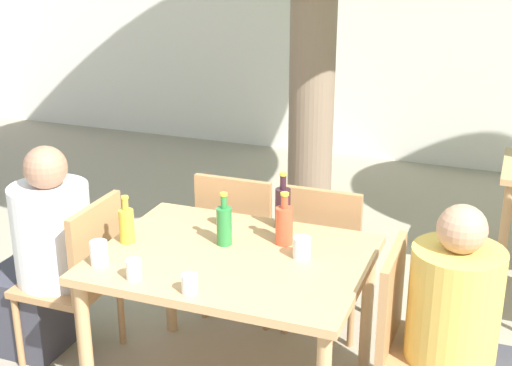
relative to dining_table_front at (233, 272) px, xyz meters
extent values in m
cube|color=white|center=(0.00, 4.00, 0.74)|extent=(10.00, 0.08, 2.80)
cylinder|color=#7A6651|center=(-0.13, 1.68, 0.44)|extent=(0.30, 0.30, 2.20)
cube|color=tan|center=(0.00, 0.00, 0.07)|extent=(1.23, 0.94, 0.04)
cylinder|color=tan|center=(-0.56, -0.41, -0.31)|extent=(0.06, 0.06, 0.71)
cylinder|color=tan|center=(-0.56, 0.41, -0.31)|extent=(0.06, 0.06, 0.71)
cylinder|color=tan|center=(0.56, 0.41, -0.31)|extent=(0.06, 0.06, 0.71)
cylinder|color=tan|center=(1.16, 1.58, -0.31)|extent=(0.06, 0.06, 0.71)
cylinder|color=tan|center=(1.16, 2.16, -0.31)|extent=(0.06, 0.06, 0.71)
cube|color=#A87A4C|center=(-0.94, 0.00, -0.24)|extent=(0.44, 0.44, 0.04)
cube|color=#A87A4C|center=(-0.74, 0.00, 0.01)|extent=(0.04, 0.44, 0.45)
cylinder|color=#A87A4C|center=(-1.13, 0.19, -0.46)|extent=(0.04, 0.04, 0.41)
cylinder|color=#A87A4C|center=(-1.13, -0.19, -0.46)|extent=(0.04, 0.04, 0.41)
cylinder|color=#A87A4C|center=(-0.75, 0.19, -0.46)|extent=(0.04, 0.04, 0.41)
cylinder|color=#A87A4C|center=(-0.75, -0.19, -0.46)|extent=(0.04, 0.04, 0.41)
cube|color=#A87A4C|center=(0.94, 0.00, -0.24)|extent=(0.44, 0.44, 0.04)
cube|color=#A87A4C|center=(0.74, 0.00, 0.01)|extent=(0.04, 0.44, 0.45)
cube|color=#A87A4C|center=(-0.25, 0.79, -0.24)|extent=(0.44, 0.44, 0.04)
cube|color=#A87A4C|center=(-0.25, 0.59, 0.01)|extent=(0.44, 0.04, 0.45)
cylinder|color=#A87A4C|center=(-0.06, 0.98, -0.46)|extent=(0.04, 0.04, 0.41)
cylinder|color=#A87A4C|center=(-0.44, 0.98, -0.46)|extent=(0.04, 0.04, 0.41)
cylinder|color=#A87A4C|center=(-0.06, 0.60, -0.46)|extent=(0.04, 0.04, 0.41)
cylinder|color=#A87A4C|center=(-0.44, 0.60, -0.46)|extent=(0.04, 0.04, 0.41)
cube|color=#A87A4C|center=(0.25, 0.79, -0.24)|extent=(0.44, 0.44, 0.04)
cube|color=#A87A4C|center=(0.25, 0.59, 0.01)|extent=(0.44, 0.04, 0.45)
cylinder|color=#A87A4C|center=(0.44, 0.98, -0.46)|extent=(0.04, 0.04, 0.41)
cylinder|color=#A87A4C|center=(0.06, 0.98, -0.46)|extent=(0.04, 0.04, 0.41)
cylinder|color=#A87A4C|center=(0.44, 0.60, -0.46)|extent=(0.04, 0.04, 0.41)
cylinder|color=#A87A4C|center=(0.06, 0.60, -0.46)|extent=(0.04, 0.04, 0.41)
cube|color=#383842|center=(-1.20, 0.00, -0.44)|extent=(0.40, 0.36, 0.44)
cylinder|color=white|center=(-1.00, 0.00, 0.04)|extent=(0.40, 0.40, 0.51)
sphere|color=#936B51|center=(-1.00, 0.00, 0.39)|extent=(0.22, 0.22, 0.22)
cylinder|color=gold|center=(1.00, 0.00, 0.03)|extent=(0.38, 0.38, 0.50)
sphere|color=tan|center=(1.00, 0.00, 0.37)|extent=(0.20, 0.20, 0.20)
cylinder|color=#331923|center=(0.11, 0.38, 0.19)|extent=(0.08, 0.08, 0.21)
cylinder|color=#331923|center=(0.11, 0.38, 0.33)|extent=(0.03, 0.03, 0.07)
cylinder|color=gold|center=(0.11, 0.38, 0.37)|extent=(0.04, 0.04, 0.01)
cylinder|color=gold|center=(-0.53, -0.05, 0.17)|extent=(0.07, 0.07, 0.16)
cylinder|color=gold|center=(-0.53, -0.05, 0.28)|extent=(0.03, 0.03, 0.06)
cylinder|color=gold|center=(-0.53, -0.05, 0.32)|extent=(0.03, 0.03, 0.01)
cylinder|color=#DB4C2D|center=(0.18, 0.20, 0.18)|extent=(0.08, 0.08, 0.18)
cylinder|color=#DB4C2D|center=(0.18, 0.20, 0.30)|extent=(0.03, 0.03, 0.06)
cylinder|color=gold|center=(0.18, 0.20, 0.34)|extent=(0.04, 0.04, 0.01)
cylinder|color=#287A38|center=(-0.08, 0.09, 0.18)|extent=(0.07, 0.07, 0.18)
cylinder|color=#287A38|center=(-0.08, 0.09, 0.30)|extent=(0.03, 0.03, 0.06)
cylinder|color=gold|center=(-0.08, 0.09, 0.34)|extent=(0.03, 0.03, 0.01)
cylinder|color=silver|center=(-0.19, 0.31, 0.13)|extent=(0.06, 0.06, 0.09)
cylinder|color=silver|center=(-0.03, -0.39, 0.13)|extent=(0.07, 0.07, 0.08)
cylinder|color=silver|center=(0.30, 0.08, 0.14)|extent=(0.08, 0.08, 0.10)
cylinder|color=silver|center=(-0.30, -0.37, 0.13)|extent=(0.07, 0.07, 0.09)
cylinder|color=white|center=(-0.52, -0.30, 0.14)|extent=(0.08, 0.08, 0.11)
camera|label=1|loc=(1.15, -2.73, 1.51)|focal=50.00mm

